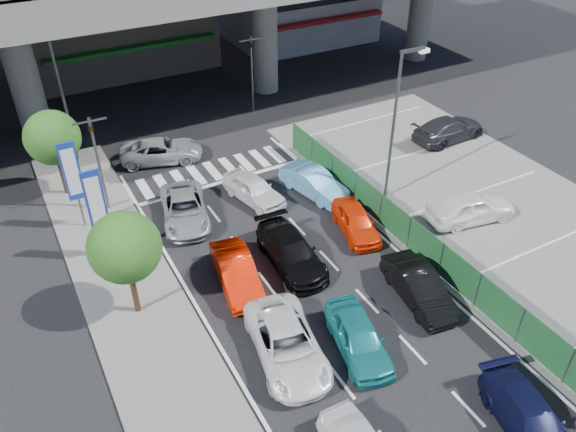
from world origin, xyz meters
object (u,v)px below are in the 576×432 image
crossing_wagon_silver (161,151)px  traffic_light_right (251,56)px  tree_near (125,248)px  wagon_silver_front_left (185,209)px  signboard_far (72,174)px  taxi_orange_left (236,272)px  hatch_black_mid_right (419,287)px  sedan_white_front_mid (254,189)px  parked_sedan_white (471,207)px  taxi_orange_right (356,222)px  traffic_cone (393,206)px  traffic_light_left (94,142)px  kei_truck_front_right (314,183)px  sedan_black_mid (291,251)px  street_lamp_left (63,83)px  parked_sedan_dgrey (449,129)px  signboard_near (96,204)px  sedan_white_mid_left (287,344)px  taxi_teal_mid (359,337)px  street_lamp_right (398,115)px  tree_far (52,138)px  minivan_navy_back (531,420)px

crossing_wagon_silver → traffic_light_right: bearing=-47.8°
tree_near → wagon_silver_front_left: tree_near is taller
signboard_far → taxi_orange_left: signboard_far is taller
hatch_black_mid_right → sedan_white_front_mid: size_ratio=1.06×
traffic_light_right → hatch_black_mid_right: size_ratio=1.24×
signboard_far → parked_sedan_white: 19.24m
taxi_orange_right → parked_sedan_white: size_ratio=0.84×
signboard_far → taxi_orange_right: bearing=-30.5°
traffic_cone → traffic_light_left: bearing=149.9°
taxi_orange_right → kei_truck_front_right: size_ratio=0.90×
taxi_orange_left → parked_sedan_white: parked_sedan_white is taller
traffic_light_right → wagon_silver_front_left: 13.40m
sedan_black_mid → traffic_cone: bearing=12.0°
parked_sedan_white → street_lamp_left: bearing=55.1°
sedan_white_front_mid → parked_sedan_dgrey: (13.57, 0.24, 0.11)m
signboard_near → wagon_silver_front_left: signboard_near is taller
hatch_black_mid_right → sedan_black_mid: (-3.54, 4.58, 0.00)m
sedan_white_mid_left → wagon_silver_front_left: sedan_white_mid_left is taller
taxi_teal_mid → wagon_silver_front_left: size_ratio=0.86×
street_lamp_right → tree_far: (-14.97, 8.50, -1.38)m
traffic_light_right → signboard_near: 16.83m
street_lamp_left → parked_sedan_dgrey: size_ratio=1.61×
taxi_orange_right → kei_truck_front_right: (-0.00, 3.95, 0.05)m
signboard_near → street_lamp_right: bearing=-7.9°
kei_truck_front_right → taxi_teal_mid: bearing=-125.1°
street_lamp_right → taxi_orange_left: 11.00m
taxi_teal_mid → traffic_light_right: bearing=87.6°
taxi_orange_right → crossing_wagon_silver: (-6.00, 11.31, 0.02)m
sedan_white_mid_left → crossing_wagon_silver: (0.64, 16.51, -0.03)m
traffic_light_left → taxi_orange_right: bearing=-37.7°
signboard_far → parked_sedan_dgrey: bearing=-4.1°
tree_near → parked_sedan_dgrey: bearing=14.2°
street_lamp_left → signboard_near: size_ratio=1.70×
tree_near → kei_truck_front_right: bearing=21.0°
taxi_orange_right → kei_truck_front_right: bearing=103.4°
street_lamp_right → street_lamp_left: (-13.50, 12.00, 0.00)m
traffic_light_left → sedan_white_front_mid: (6.99, -2.83, -3.26)m
minivan_navy_back → traffic_cone: size_ratio=6.17×
sedan_white_mid_left → wagon_silver_front_left: (-0.26, 10.18, -0.03)m
taxi_teal_mid → kei_truck_front_right: bearing=80.8°
street_lamp_right → signboard_near: 14.61m
sedan_white_front_mid → parked_sedan_white: bearing=-51.7°
taxi_orange_left → wagon_silver_front_left: taxi_orange_left is taller
signboard_near → sedan_white_front_mid: bearing=8.4°
taxi_orange_right → signboard_far: bearing=162.8°
traffic_light_left → traffic_cone: traffic_light_left is taller
traffic_light_right → wagon_silver_front_left: traffic_light_right is taller
street_lamp_right → sedan_white_mid_left: bearing=-144.9°
street_lamp_left → tree_far: (-1.47, -3.50, -1.38)m
street_lamp_left → signboard_far: (-1.27, -7.01, -1.71)m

